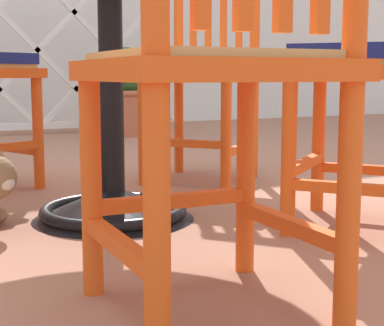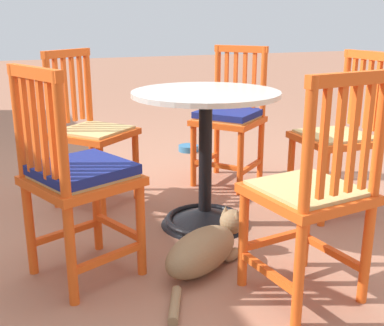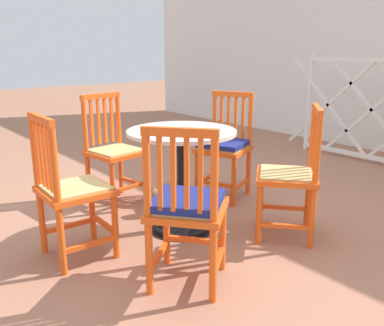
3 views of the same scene
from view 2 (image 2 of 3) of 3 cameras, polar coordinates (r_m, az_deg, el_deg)
name	(u,v)px [view 2 (image 2 of 3)]	position (r m, az deg, el deg)	size (l,w,h in m)	color
ground_plane	(188,217)	(2.76, -0.47, -6.36)	(24.00, 24.00, 0.00)	#A36B51
cafe_table	(205,175)	(2.57, 1.57, -1.39)	(0.76, 0.76, 0.73)	black
orange_chair_facing_out	(312,196)	(1.90, 13.98, -3.75)	(0.45, 0.45, 0.91)	#EA5619
orange_chair_near_fence	(339,138)	(2.85, 17.01, 2.82)	(0.42, 0.42, 0.91)	#EA5619
orange_chair_by_planter	(230,118)	(3.23, 4.49, 5.30)	(0.56, 0.56, 0.91)	#EA5619
orange_chair_at_corner	(91,133)	(2.92, -11.90, 3.50)	(0.56, 0.56, 0.91)	#EA5619
orange_chair_tucked_in	(77,178)	(2.05, -13.41, -1.77)	(0.52, 0.52, 0.91)	#EA5619
tabby_cat	(207,248)	(2.19, 1.73, -10.03)	(0.55, 0.56, 0.23)	#8E704C
pet_water_bowl	(188,148)	(4.11, -0.42, 1.77)	(0.17, 0.17, 0.05)	teal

